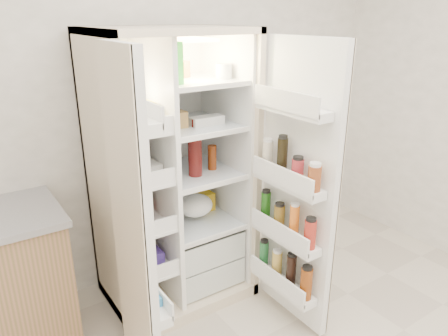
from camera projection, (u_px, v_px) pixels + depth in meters
wall_back at (155, 93)px, 2.94m from camera, size 4.00×0.02×2.70m
refrigerator at (172, 192)px, 2.84m from camera, size 0.92×0.70×1.80m
freezer_door at (133, 228)px, 2.05m from camera, size 0.15×0.40×1.72m
fridge_door at (296, 194)px, 2.50m from camera, size 0.17×0.58×1.72m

